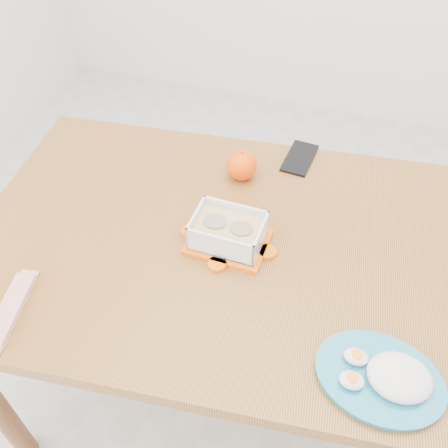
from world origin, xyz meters
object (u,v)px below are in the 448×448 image
(dining_table, at_px, (224,265))
(smartphone, at_px, (300,158))
(rice_plate, at_px, (386,376))
(food_container, at_px, (228,232))
(orange_fruit, at_px, (242,165))

(dining_table, bearing_deg, smartphone, 67.53)
(rice_plate, bearing_deg, food_container, 154.66)
(orange_fruit, distance_m, smartphone, 0.19)
(smartphone, bearing_deg, orange_fruit, -132.49)
(food_container, relative_size, orange_fruit, 2.35)
(rice_plate, distance_m, smartphone, 0.69)
(rice_plate, relative_size, smartphone, 1.84)
(dining_table, height_order, orange_fruit, orange_fruit)
(food_container, height_order, rice_plate, food_container)
(food_container, bearing_deg, orange_fruit, 100.82)
(dining_table, bearing_deg, food_container, -26.47)
(food_container, xyz_separation_m, orange_fruit, (-0.04, 0.25, 0.00))
(rice_plate, height_order, smartphone, rice_plate)
(food_container, xyz_separation_m, smartphone, (0.10, 0.37, -0.04))
(dining_table, distance_m, orange_fruit, 0.28)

